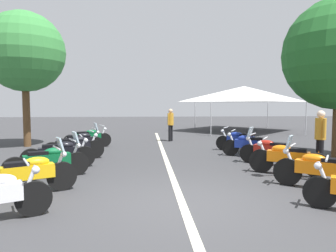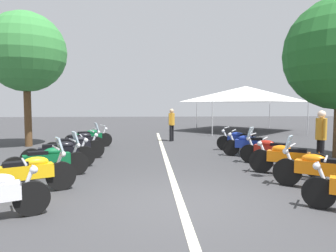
{
  "view_description": "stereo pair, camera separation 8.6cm",
  "coord_description": "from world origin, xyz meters",
  "px_view_note": "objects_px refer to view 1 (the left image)",
  "views": [
    {
      "loc": [
        -5.89,
        0.72,
        1.98
      ],
      "look_at": [
        3.83,
        0.0,
        1.26
      ],
      "focal_mm": 32.76,
      "sensor_mm": 36.0,
      "label": 1
    },
    {
      "loc": [
        -5.89,
        0.63,
        1.98
      ],
      "look_at": [
        3.83,
        0.0,
        1.26
      ],
      "focal_mm": 32.76,
      "sensor_mm": 36.0,
      "label": 2
    }
  ],
  "objects_px": {
    "motorcycle_left_row_5": "(80,142)",
    "traffic_cone_0": "(318,162)",
    "motorcycle_left_row_3": "(59,153)",
    "motorcycle_right_row_4": "(249,145)",
    "motorcycle_left_row_2": "(49,161)",
    "motorcycle_right_row_1": "(321,169)",
    "motorcycle_right_row_3": "(270,151)",
    "bystander_1": "(171,122)",
    "motorcycle_left_row_4": "(74,147)",
    "motorcycle_right_row_2": "(287,158)",
    "roadside_tree_2": "(24,52)",
    "motorcycle_left_row_6": "(88,138)",
    "motorcycle_left_row_1": "(30,173)",
    "event_tent": "(244,94)",
    "motorcycle_right_row_5": "(240,140)",
    "bystander_0": "(320,134)"
  },
  "relations": [
    {
      "from": "motorcycle_right_row_1",
      "to": "motorcycle_right_row_4",
      "type": "bearing_deg",
      "value": -50.97
    },
    {
      "from": "motorcycle_right_row_5",
      "to": "bystander_1",
      "type": "height_order",
      "value": "bystander_1"
    },
    {
      "from": "motorcycle_left_row_6",
      "to": "motorcycle_right_row_1",
      "type": "bearing_deg",
      "value": -73.67
    },
    {
      "from": "motorcycle_left_row_1",
      "to": "event_tent",
      "type": "distance_m",
      "value": 17.61
    },
    {
      "from": "motorcycle_left_row_3",
      "to": "motorcycle_left_row_4",
      "type": "distance_m",
      "value": 1.45
    },
    {
      "from": "motorcycle_left_row_3",
      "to": "motorcycle_right_row_4",
      "type": "height_order",
      "value": "motorcycle_left_row_3"
    },
    {
      "from": "motorcycle_left_row_4",
      "to": "motorcycle_right_row_5",
      "type": "distance_m",
      "value": 6.56
    },
    {
      "from": "motorcycle_left_row_4",
      "to": "bystander_1",
      "type": "relative_size",
      "value": 1.18
    },
    {
      "from": "traffic_cone_0",
      "to": "motorcycle_right_row_5",
      "type": "bearing_deg",
      "value": 15.74
    },
    {
      "from": "motorcycle_left_row_4",
      "to": "motorcycle_left_row_5",
      "type": "distance_m",
      "value": 1.54
    },
    {
      "from": "motorcycle_left_row_5",
      "to": "traffic_cone_0",
      "type": "height_order",
      "value": "motorcycle_left_row_5"
    },
    {
      "from": "motorcycle_right_row_1",
      "to": "traffic_cone_0",
      "type": "relative_size",
      "value": 2.94
    },
    {
      "from": "motorcycle_right_row_1",
      "to": "motorcycle_right_row_4",
      "type": "xyz_separation_m",
      "value": [
        4.35,
        0.17,
        -0.02
      ]
    },
    {
      "from": "traffic_cone_0",
      "to": "bystander_1",
      "type": "bearing_deg",
      "value": 26.07
    },
    {
      "from": "motorcycle_right_row_2",
      "to": "motorcycle_right_row_4",
      "type": "height_order",
      "value": "motorcycle_right_row_2"
    },
    {
      "from": "motorcycle_left_row_4",
      "to": "motorcycle_left_row_3",
      "type": "bearing_deg",
      "value": -116.76
    },
    {
      "from": "motorcycle_left_row_5",
      "to": "motorcycle_right_row_1",
      "type": "height_order",
      "value": "motorcycle_right_row_1"
    },
    {
      "from": "motorcycle_right_row_2",
      "to": "event_tent",
      "type": "xyz_separation_m",
      "value": [
        13.28,
        -3.08,
        2.18
      ]
    },
    {
      "from": "motorcycle_left_row_6",
      "to": "motorcycle_left_row_2",
      "type": "bearing_deg",
      "value": -116.13
    },
    {
      "from": "motorcycle_left_row_3",
      "to": "motorcycle_right_row_1",
      "type": "bearing_deg",
      "value": -40.18
    },
    {
      "from": "motorcycle_left_row_3",
      "to": "motorcycle_left_row_4",
      "type": "height_order",
      "value": "motorcycle_left_row_4"
    },
    {
      "from": "motorcycle_right_row_3",
      "to": "motorcycle_right_row_5",
      "type": "relative_size",
      "value": 0.94
    },
    {
      "from": "motorcycle_left_row_5",
      "to": "event_tent",
      "type": "bearing_deg",
      "value": 22.15
    },
    {
      "from": "motorcycle_left_row_2",
      "to": "motorcycle_right_row_3",
      "type": "relative_size",
      "value": 1.15
    },
    {
      "from": "motorcycle_left_row_6",
      "to": "motorcycle_right_row_1",
      "type": "distance_m",
      "value": 9.72
    },
    {
      "from": "motorcycle_left_row_2",
      "to": "event_tent",
      "type": "bearing_deg",
      "value": 26.73
    },
    {
      "from": "motorcycle_left_row_6",
      "to": "traffic_cone_0",
      "type": "xyz_separation_m",
      "value": [
        -5.38,
        -7.56,
        -0.16
      ]
    },
    {
      "from": "motorcycle_left_row_5",
      "to": "event_tent",
      "type": "distance_m",
      "value": 13.33
    },
    {
      "from": "motorcycle_left_row_2",
      "to": "motorcycle_left_row_4",
      "type": "bearing_deg",
      "value": 61.25
    },
    {
      "from": "motorcycle_left_row_4",
      "to": "traffic_cone_0",
      "type": "distance_m",
      "value": 7.89
    },
    {
      "from": "motorcycle_right_row_2",
      "to": "bystander_1",
      "type": "relative_size",
      "value": 1.11
    },
    {
      "from": "motorcycle_left_row_3",
      "to": "traffic_cone_0",
      "type": "bearing_deg",
      "value": -24.81
    },
    {
      "from": "motorcycle_left_row_5",
      "to": "motorcycle_left_row_3",
      "type": "bearing_deg",
      "value": -111.12
    },
    {
      "from": "motorcycle_right_row_5",
      "to": "event_tent",
      "type": "distance_m",
      "value": 9.82
    },
    {
      "from": "motorcycle_right_row_2",
      "to": "motorcycle_right_row_4",
      "type": "distance_m",
      "value": 2.89
    },
    {
      "from": "motorcycle_left_row_6",
      "to": "bystander_1",
      "type": "height_order",
      "value": "bystander_1"
    },
    {
      "from": "motorcycle_right_row_3",
      "to": "motorcycle_right_row_4",
      "type": "height_order",
      "value": "motorcycle_right_row_3"
    },
    {
      "from": "motorcycle_left_row_5",
      "to": "motorcycle_right_row_5",
      "type": "bearing_deg",
      "value": -21.59
    },
    {
      "from": "motorcycle_left_row_2",
      "to": "motorcycle_right_row_1",
      "type": "height_order",
      "value": "motorcycle_right_row_1"
    },
    {
      "from": "motorcycle_right_row_4",
      "to": "traffic_cone_0",
      "type": "distance_m",
      "value": 2.82
    },
    {
      "from": "motorcycle_left_row_6",
      "to": "motorcycle_left_row_5",
      "type": "bearing_deg",
      "value": -118.29
    },
    {
      "from": "traffic_cone_0",
      "to": "bystander_1",
      "type": "relative_size",
      "value": 0.36
    },
    {
      "from": "motorcycle_right_row_1",
      "to": "bystander_0",
      "type": "xyz_separation_m",
      "value": [
        2.32,
        -1.35,
        0.57
      ]
    },
    {
      "from": "motorcycle_left_row_2",
      "to": "roadside_tree_2",
      "type": "relative_size",
      "value": 0.33
    },
    {
      "from": "motorcycle_left_row_3",
      "to": "motorcycle_left_row_5",
      "type": "xyz_separation_m",
      "value": [
        2.98,
        -0.01,
        -0.01
      ]
    },
    {
      "from": "motorcycle_left_row_1",
      "to": "motorcycle_right_row_4",
      "type": "distance_m",
      "value": 7.65
    },
    {
      "from": "motorcycle_left_row_6",
      "to": "roadside_tree_2",
      "type": "height_order",
      "value": "roadside_tree_2"
    },
    {
      "from": "bystander_0",
      "to": "bystander_1",
      "type": "relative_size",
      "value": 1.04
    },
    {
      "from": "motorcycle_left_row_5",
      "to": "motorcycle_left_row_1",
      "type": "bearing_deg",
      "value": -109.86
    },
    {
      "from": "motorcycle_right_row_3",
      "to": "bystander_1",
      "type": "distance_m",
      "value": 7.02
    }
  ]
}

